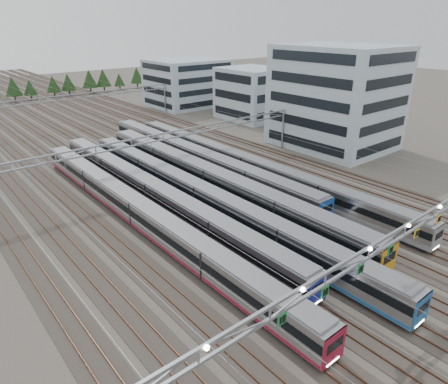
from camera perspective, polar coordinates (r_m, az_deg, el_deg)
ground at (r=42.21m, az=22.75°, el=-13.83°), size 400.00×400.00×0.00m
track_bed at (r=120.13m, az=-23.89°, el=10.44°), size 54.00×260.00×5.42m
train_a at (r=51.52m, az=-12.01°, el=-2.84°), size 2.64×59.36×3.43m
train_b at (r=56.70m, az=-9.99°, el=-0.16°), size 2.68×57.40×3.48m
train_c at (r=54.87m, az=-3.19°, el=-0.62°), size 2.69×61.44×3.50m
train_d at (r=59.97m, az=-1.82°, el=1.75°), size 3.00×57.53×3.91m
train_e at (r=69.84m, az=-3.80°, el=4.80°), size 2.87×55.05×3.74m
train_f at (r=66.95m, az=3.22°, el=3.84°), size 2.62×63.28×3.41m
gantry_near at (r=38.51m, az=24.49°, el=-5.40°), size 56.36×0.61×8.08m
gantry_mid at (r=64.81m, az=-8.61°, el=7.07°), size 56.36×0.36×8.00m
gantry_far at (r=105.12m, az=-21.86°, el=11.91°), size 56.36×0.36×8.00m
depot_bldg_south at (r=85.46m, az=15.69°, el=12.88°), size 18.00×22.00×19.98m
depot_bldg_mid at (r=108.39m, az=4.07°, el=13.85°), size 14.00×16.00×13.05m
depot_bldg_north at (r=126.58m, az=-5.15°, el=15.30°), size 22.00×18.00×13.62m
treeline at (r=149.46m, az=-28.04°, el=12.99°), size 93.80×5.60×7.02m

